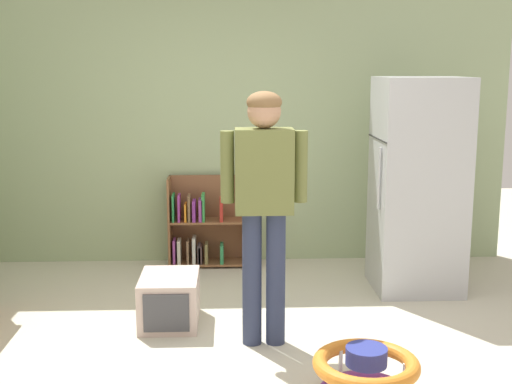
# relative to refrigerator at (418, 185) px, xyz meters

# --- Properties ---
(ground_plane) EXTENTS (12.00, 12.00, 0.00)m
(ground_plane) POSITION_rel_refrigerator_xyz_m (-1.51, -1.39, -0.89)
(ground_plane) COLOR beige
(ground_plane) RESTS_ON ground
(back_wall) EXTENTS (5.20, 0.06, 2.70)m
(back_wall) POSITION_rel_refrigerator_xyz_m (-1.51, 0.94, 0.46)
(back_wall) COLOR #A2B789
(back_wall) RESTS_ON ground
(refrigerator) EXTENTS (0.73, 0.68, 1.78)m
(refrigerator) POSITION_rel_refrigerator_xyz_m (0.00, 0.00, 0.00)
(refrigerator) COLOR #B7BABF
(refrigerator) RESTS_ON ground
(bookshelf) EXTENTS (0.80, 0.28, 0.85)m
(bookshelf) POSITION_rel_refrigerator_xyz_m (-1.79, 0.75, -0.52)
(bookshelf) COLOR brown
(bookshelf) RESTS_ON ground
(standing_person) EXTENTS (0.57, 0.23, 1.71)m
(standing_person) POSITION_rel_refrigerator_xyz_m (-1.34, -1.11, 0.16)
(standing_person) COLOR #2E3653
(standing_person) RESTS_ON ground
(baby_walker) EXTENTS (0.60, 0.60, 0.32)m
(baby_walker) POSITION_rel_refrigerator_xyz_m (-0.81, -1.94, -0.73)
(baby_walker) COLOR #813B97
(baby_walker) RESTS_ON ground
(pet_carrier) EXTENTS (0.42, 0.55, 0.36)m
(pet_carrier) POSITION_rel_refrigerator_xyz_m (-2.01, -0.72, -0.71)
(pet_carrier) COLOR beige
(pet_carrier) RESTS_ON ground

